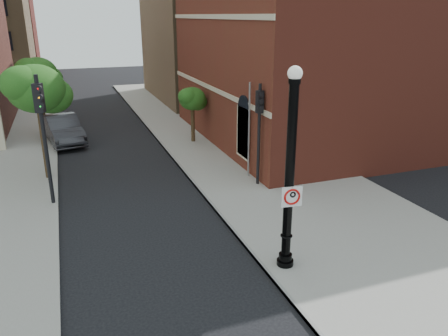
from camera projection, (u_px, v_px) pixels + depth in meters
name	position (u px, v px, depth m)	size (l,w,h in m)	color
ground	(204.00, 287.00, 12.87)	(120.00, 120.00, 0.00)	black
sidewalk_right	(254.00, 162.00, 23.66)	(8.00, 60.00, 0.12)	gray
curb_edge	(183.00, 170.00, 22.37)	(0.10, 60.00, 0.14)	gray
brick_wall_building	(371.00, 37.00, 28.40)	(22.30, 16.30, 12.50)	maroon
bg_building_tan_b	(266.00, 21.00, 42.32)	(22.00, 14.00, 14.00)	olive
lamppost	(289.00, 182.00, 12.88)	(0.53, 0.53, 6.29)	black
no_parking_sign	(292.00, 197.00, 12.88)	(0.64, 0.13, 0.64)	white
parked_car	(63.00, 129.00, 27.15)	(1.82, 5.21, 1.72)	#2A2A2E
traffic_signal_left	(42.00, 120.00, 17.20)	(0.42, 0.48, 5.44)	black
traffic_signal_right	(259.00, 119.00, 19.40)	(0.31, 0.39, 4.77)	black
utility_pole	(249.00, 132.00, 20.69)	(0.09, 0.09, 4.69)	#999999
street_tree_a	(37.00, 90.00, 19.90)	(3.06, 2.77, 5.51)	black
street_tree_b	(39.00, 75.00, 27.58)	(2.83, 2.56, 5.10)	black
street_tree_c	(192.00, 100.00, 26.48)	(1.93, 1.75, 3.49)	black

